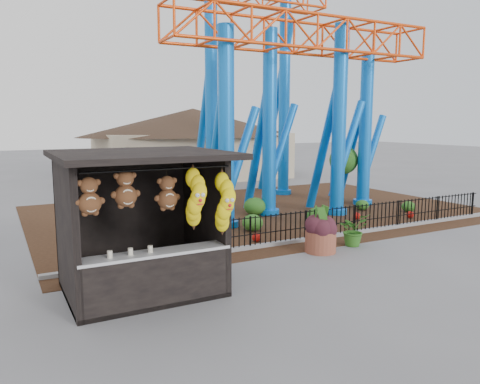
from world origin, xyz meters
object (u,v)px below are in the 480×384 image
prize_booth (144,226)px  terracotta_planter (320,241)px  roller_coaster (280,56)px  potted_plant (353,230)px

prize_booth → terracotta_planter: prize_booth is taller
roller_coaster → terracotta_planter: bearing=-112.5°
roller_coaster → potted_plant: size_ratio=11.12×
terracotta_planter → potted_plant: bearing=4.9°
terracotta_planter → prize_booth: bearing=-170.7°
prize_booth → roller_coaster: size_ratio=0.32×
roller_coaster → potted_plant: 8.77m
roller_coaster → prize_booth: bearing=-137.9°
terracotta_planter → potted_plant: potted_plant is taller
prize_booth → terracotta_planter: 5.64m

